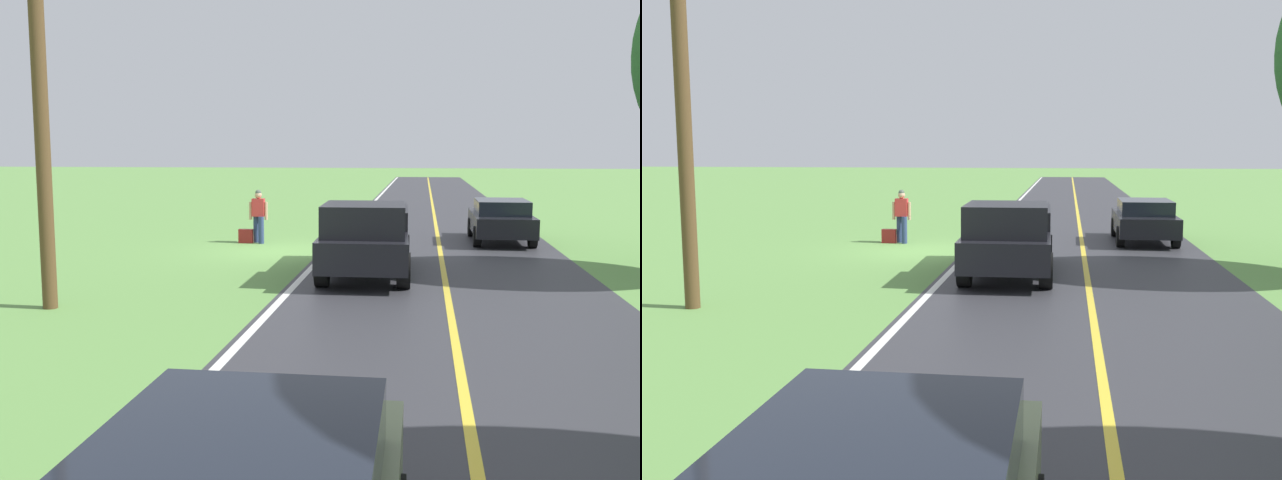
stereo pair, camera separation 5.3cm
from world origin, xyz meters
TOP-DOWN VIEW (x-y plane):
  - ground_plane at (0.00, 0.00)m, footprint 200.00×200.00m
  - road_surface at (-4.66, 0.00)m, footprint 7.10×120.00m
  - lane_edge_line at (-1.29, 0.00)m, footprint 0.16×117.60m
  - lane_centre_line at (-4.66, 0.00)m, footprint 0.14×117.60m
  - hitchhiker_walking at (1.19, -1.77)m, footprint 0.62×0.51m
  - suitcase_carried at (1.60, -1.68)m, footprint 0.46×0.21m
  - pickup_truck_passing at (-2.78, 3.89)m, footprint 2.21×5.45m
  - sedan_near_oncoming at (-6.68, -3.16)m, footprint 1.94×4.40m
  - utility_pole_roadside at (2.97, 8.24)m, footprint 0.28×0.28m

SIDE VIEW (x-z plane):
  - ground_plane at x=0.00m, z-range 0.00..0.00m
  - road_surface at x=-4.66m, z-range 0.00..0.00m
  - lane_edge_line at x=-1.29m, z-range 0.00..0.01m
  - lane_centre_line at x=-4.66m, z-range 0.00..0.01m
  - suitcase_carried at x=1.60m, z-range 0.00..0.46m
  - sedan_near_oncoming at x=-6.68m, z-range 0.05..1.46m
  - pickup_truck_passing at x=-2.78m, z-range 0.06..1.88m
  - hitchhiker_walking at x=1.19m, z-range 0.11..1.85m
  - utility_pole_roadside at x=2.97m, z-range 0.00..7.69m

